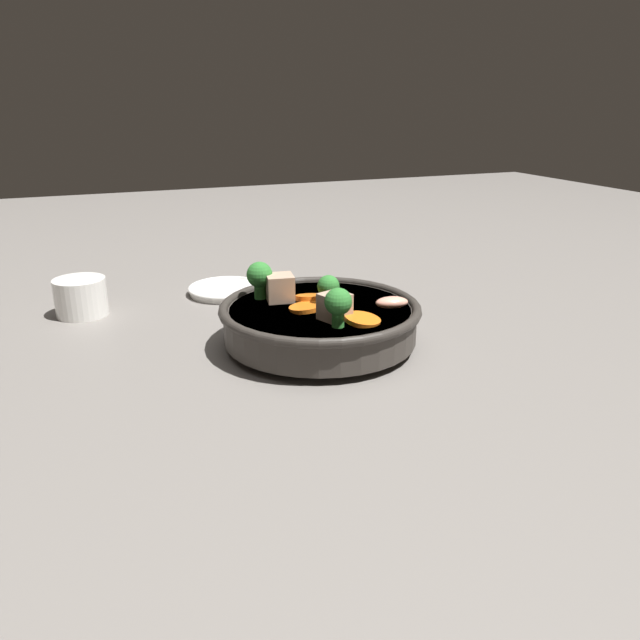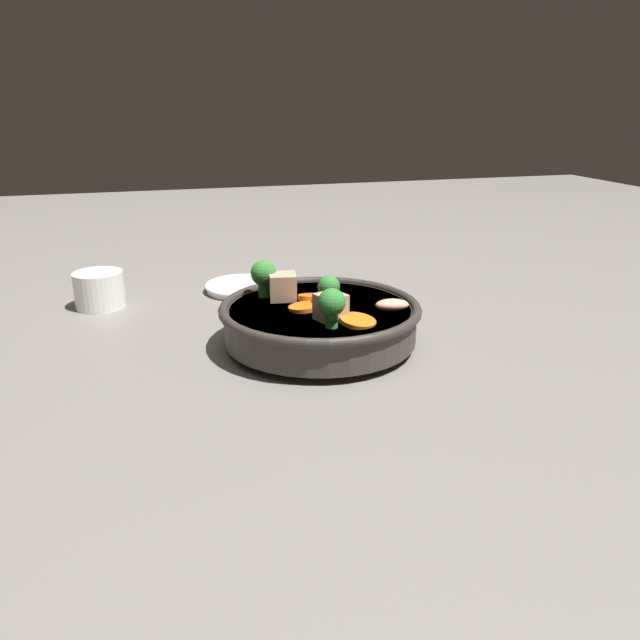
% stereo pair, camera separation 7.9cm
% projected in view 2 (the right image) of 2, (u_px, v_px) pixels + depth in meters
% --- Properties ---
extents(ground_plane, '(3.00, 3.00, 0.00)m').
position_uv_depth(ground_plane, '(320.00, 345.00, 0.80)').
color(ground_plane, slate).
extents(stirfry_bowl, '(0.26, 0.26, 0.10)m').
position_uv_depth(stirfry_bowl, '(320.00, 318.00, 0.79)').
color(stirfry_bowl, '#38332D').
rests_on(stirfry_bowl, ground_plane).
extents(side_saucer, '(0.12, 0.12, 0.01)m').
position_uv_depth(side_saucer, '(242.00, 287.00, 1.03)').
color(side_saucer, white).
rests_on(side_saucer, ground_plane).
extents(tea_cup, '(0.07, 0.07, 0.05)m').
position_uv_depth(tea_cup, '(99.00, 289.00, 0.94)').
color(tea_cup, white).
rests_on(tea_cup, ground_plane).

